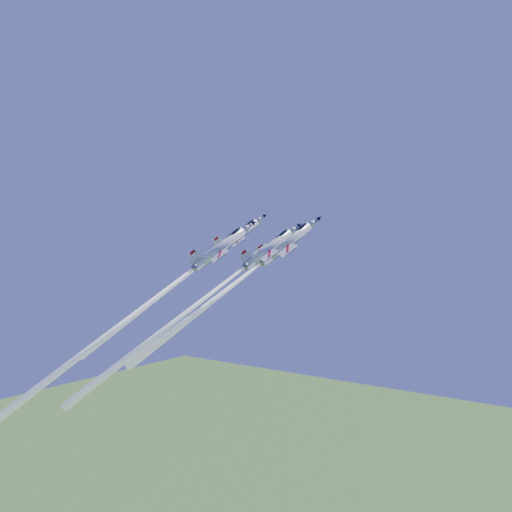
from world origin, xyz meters
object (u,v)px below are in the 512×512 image
Objects in this scene: jet_right at (191,309)px; jet_slot at (125,321)px; jet_lead at (231,286)px; jet_left at (180,281)px.

jet_slot reaches higher than jet_right.
jet_right is at bearing 54.62° from jet_slot.
jet_right is (0.55, -13.22, -3.46)m from jet_lead.
jet_lead is 11.88m from jet_left.
jet_lead is 13.68m from jet_right.
jet_left is 0.72× the size of jet_slot.
jet_right is 0.81× the size of jet_slot.
jet_left is 15.40m from jet_slot.
jet_slot is (-13.80, -17.27, -6.62)m from jet_lead.
jet_slot is at bearing -125.38° from jet_right.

